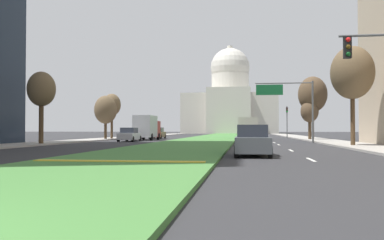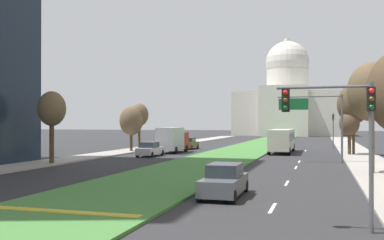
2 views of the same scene
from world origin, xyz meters
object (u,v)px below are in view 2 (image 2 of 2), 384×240
Objects in this scene: street_tree_left_far at (131,121)px; street_tree_left_distant at (139,115)px; traffic_light_near_right at (345,123)px; street_tree_right_far at (349,124)px; overhead_guide_sign at (317,114)px; sedan_lead_stopped at (224,181)px; street_tree_right_mid at (372,92)px; traffic_light_far_right at (333,126)px; street_tree_left_mid at (52,110)px; city_bus at (282,139)px; sedan_distant at (189,144)px; street_tree_right_distant at (353,104)px; capitol_building at (287,103)px; box_truck_delivery at (172,140)px; sedan_midblock at (150,149)px.

street_tree_left_distant is at bearing 91.14° from street_tree_left_far.
street_tree_right_far is at bearing 86.52° from traffic_light_near_right.
sedan_lead_stopped is at bearing -101.54° from overhead_guide_sign.
traffic_light_near_right is 0.63× the size of street_tree_right_mid.
street_tree_left_distant is 38.50m from sedan_lead_stopped.
street_tree_left_mid is at bearing -126.97° from traffic_light_far_right.
street_tree_left_mid is at bearing -130.20° from city_bus.
sedan_distant is at bearing 162.92° from city_bus.
street_tree_right_distant is (2.78, 38.16, 2.17)m from traffic_light_near_right.
overhead_guide_sign is 1.41× the size of sedan_lead_stopped.
sedan_lead_stopped is at bearing -104.01° from street_tree_right_far.
traffic_light_near_right is 40.80m from city_bus.
street_tree_right_mid reaches higher than street_tree_left_distant.
traffic_light_near_right is (11.02, -122.63, -6.23)m from capitol_building.
street_tree_right_mid is 20.00m from street_tree_right_distant.
sedan_lead_stopped is at bearing -66.37° from box_truck_delivery.
street_tree_right_mid is at bearing 81.49° from traffic_light_near_right.
street_tree_left_distant reaches higher than box_truck_delivery.
street_tree_right_mid reaches higher than street_tree_right_far.
overhead_guide_sign is 0.59× the size of city_bus.
city_bus is (19.00, 3.94, -2.26)m from street_tree_left_far.
traffic_light_far_right is 29.62m from sedan_midblock.
sedan_distant is 8.31m from box_truck_delivery.
street_tree_right_distant is at bearing -16.18° from sedan_distant.
street_tree_left_far is 2.85m from street_tree_left_distant.
street_tree_right_mid reaches higher than street_tree_left_mid.
capitol_building is 5.95× the size of street_tree_right_far.
traffic_light_far_right reaches higher than city_bus.
capitol_building is 3.73× the size of street_tree_right_mid.
city_bus is at bearing -17.08° from sedan_distant.
street_tree_left_distant reaches higher than street_tree_left_far.
city_bus is at bearing 97.90° from traffic_light_near_right.
traffic_light_far_right is 1.01× the size of street_tree_right_far.
capitol_building is at bearing 92.66° from sedan_lead_stopped.
sedan_distant is at bearing 113.36° from traffic_light_near_right.
street_tree_left_far is (-25.44, -15.20, 0.72)m from traffic_light_far_right.
street_tree_left_far is at bearing -177.65° from street_tree_right_far.
street_tree_left_far is at bearing -98.95° from capitol_building.
capitol_building is at bearing 99.48° from traffic_light_far_right.
street_tree_right_distant reaches higher than sedan_distant.
sedan_midblock is (5.12, -6.19, -3.27)m from street_tree_left_far.
overhead_guide_sign is 26.24m from street_tree_left_distant.
overhead_guide_sign is 24.70m from street_tree_left_mid.
sedan_lead_stopped is (-5.60, 5.94, -3.01)m from traffic_light_near_right.
street_tree_left_far reaches higher than sedan_midblock.
sedan_distant is at bearing 136.27° from overhead_guide_sign.
street_tree_right_far is (-0.44, 19.36, -2.34)m from street_tree_right_mid.
city_bus is (13.28, 4.06, 0.09)m from box_truck_delivery.
overhead_guide_sign is at bearing -94.89° from traffic_light_far_right.
street_tree_left_distant reaches higher than traffic_light_far_right.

